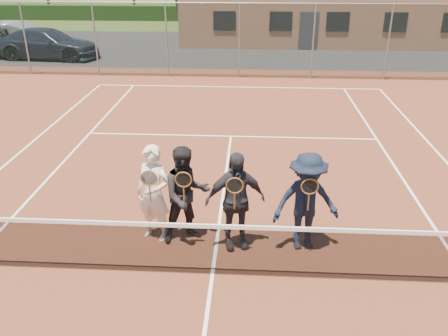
{
  "coord_description": "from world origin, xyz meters",
  "views": [
    {
      "loc": [
        0.57,
        -6.3,
        4.8
      ],
      "look_at": [
        0.1,
        1.5,
        1.25
      ],
      "focal_mm": 38.0,
      "sensor_mm": 36.0,
      "label": 1
    }
  ],
  "objects_px": {
    "player_b": "(186,195)",
    "player_c": "(235,201)",
    "car_b": "(19,38)",
    "player_a": "(154,194)",
    "car_c": "(48,44)",
    "player_d": "(306,202)",
    "tennis_net": "(212,247)"
  },
  "relations": [
    {
      "from": "player_b",
      "to": "player_c",
      "type": "relative_size",
      "value": 1.0
    },
    {
      "from": "car_b",
      "to": "car_c",
      "type": "bearing_deg",
      "value": -126.89
    },
    {
      "from": "tennis_net",
      "to": "player_d",
      "type": "height_order",
      "value": "player_d"
    },
    {
      "from": "player_b",
      "to": "car_c",
      "type": "bearing_deg",
      "value": 119.55
    },
    {
      "from": "car_c",
      "to": "player_a",
      "type": "height_order",
      "value": "player_a"
    },
    {
      "from": "car_c",
      "to": "player_b",
      "type": "bearing_deg",
      "value": -145.55
    },
    {
      "from": "player_b",
      "to": "car_b",
      "type": "bearing_deg",
      "value": 122.76
    },
    {
      "from": "car_c",
      "to": "car_b",
      "type": "bearing_deg",
      "value": 63.07
    },
    {
      "from": "car_c",
      "to": "player_c",
      "type": "xyz_separation_m",
      "value": [
        9.89,
        -16.09,
        0.19
      ]
    },
    {
      "from": "player_a",
      "to": "player_c",
      "type": "height_order",
      "value": "same"
    },
    {
      "from": "player_b",
      "to": "player_c",
      "type": "distance_m",
      "value": 0.88
    },
    {
      "from": "tennis_net",
      "to": "player_c",
      "type": "bearing_deg",
      "value": 69.37
    },
    {
      "from": "player_b",
      "to": "player_c",
      "type": "xyz_separation_m",
      "value": [
        0.87,
        -0.17,
        0.0
      ]
    },
    {
      "from": "car_c",
      "to": "tennis_net",
      "type": "bearing_deg",
      "value": -145.67
    },
    {
      "from": "player_c",
      "to": "player_d",
      "type": "xyz_separation_m",
      "value": [
        1.22,
        0.04,
        -0.0
      ]
    },
    {
      "from": "car_b",
      "to": "player_c",
      "type": "bearing_deg",
      "value": -150.56
    },
    {
      "from": "car_c",
      "to": "player_c",
      "type": "bearing_deg",
      "value": -143.51
    },
    {
      "from": "car_b",
      "to": "tennis_net",
      "type": "relative_size",
      "value": 0.41
    },
    {
      "from": "player_a",
      "to": "player_c",
      "type": "distance_m",
      "value": 1.46
    },
    {
      "from": "player_a",
      "to": "player_b",
      "type": "xyz_separation_m",
      "value": [
        0.59,
        -0.01,
        -0.0
      ]
    },
    {
      "from": "tennis_net",
      "to": "player_b",
      "type": "bearing_deg",
      "value": 117.45
    },
    {
      "from": "player_a",
      "to": "player_d",
      "type": "xyz_separation_m",
      "value": [
        2.67,
        -0.15,
        -0.0
      ]
    },
    {
      "from": "car_b",
      "to": "tennis_net",
      "type": "bearing_deg",
      "value": -152.58
    },
    {
      "from": "player_b",
      "to": "player_d",
      "type": "relative_size",
      "value": 1.0
    },
    {
      "from": "player_a",
      "to": "player_b",
      "type": "height_order",
      "value": "same"
    },
    {
      "from": "player_c",
      "to": "player_b",
      "type": "bearing_deg",
      "value": 168.91
    },
    {
      "from": "car_c",
      "to": "player_c",
      "type": "height_order",
      "value": "player_c"
    },
    {
      "from": "car_b",
      "to": "player_b",
      "type": "relative_size",
      "value": 2.63
    },
    {
      "from": "player_b",
      "to": "tennis_net",
      "type": "bearing_deg",
      "value": -62.55
    },
    {
      "from": "car_b",
      "to": "player_a",
      "type": "bearing_deg",
      "value": -153.67
    },
    {
      "from": "car_b",
      "to": "car_c",
      "type": "distance_m",
      "value": 2.39
    },
    {
      "from": "tennis_net",
      "to": "player_b",
      "type": "distance_m",
      "value": 1.23
    }
  ]
}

